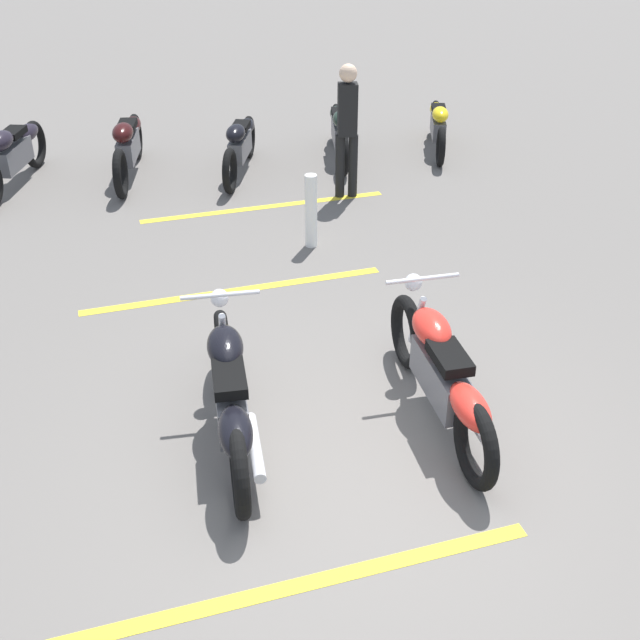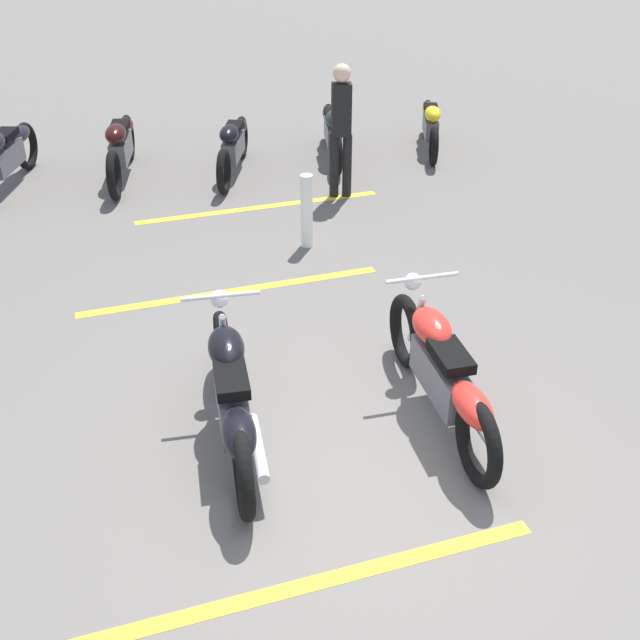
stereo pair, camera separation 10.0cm
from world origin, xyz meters
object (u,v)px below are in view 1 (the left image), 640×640
(motorcycle_row_center, at_px, (240,144))
(motorcycle_row_right, at_px, (128,144))
(motorcycle_row_far_left, at_px, (438,124))
(motorcycle_bright_foreground, at_px, (442,374))
(motorcycle_row_left, at_px, (340,130))
(motorcycle_row_far_right, at_px, (13,153))
(bystander_near_row, at_px, (347,125))
(bollard_post, at_px, (311,211))
(motorcycle_dark_foreground, at_px, (230,395))

(motorcycle_row_center, relative_size, motorcycle_row_right, 0.90)
(motorcycle_row_center, bearing_deg, motorcycle_row_far_left, 114.43)
(motorcycle_bright_foreground, bearing_deg, motorcycle_row_left, -7.03)
(motorcycle_row_far_right, bearing_deg, bystander_near_row, 88.37)
(motorcycle_row_left, distance_m, bollard_post, 3.08)
(motorcycle_row_left, bearing_deg, motorcycle_row_right, -78.93)
(motorcycle_bright_foreground, xyz_separation_m, motorcycle_row_far_left, (6.31, -2.20, -0.07))
(motorcycle_row_center, distance_m, motorcycle_row_far_right, 3.07)
(motorcycle_row_center, xyz_separation_m, bystander_near_row, (-1.18, -1.25, 0.55))
(motorcycle_row_left, bearing_deg, motorcycle_row_far_left, 99.00)
(motorcycle_row_far_right, bearing_deg, motorcycle_row_left, 107.87)
(motorcycle_dark_foreground, relative_size, motorcycle_row_center, 1.14)
(motorcycle_row_center, bearing_deg, bystander_near_row, 64.69)
(motorcycle_row_left, height_order, motorcycle_row_center, motorcycle_row_center)
(motorcycle_dark_foreground, relative_size, motorcycle_row_left, 1.12)
(motorcycle_row_far_left, bearing_deg, motorcycle_bright_foreground, -3.60)
(motorcycle_row_center, xyz_separation_m, motorcycle_row_far_right, (0.16, 3.06, 0.04))
(motorcycle_row_far_right, relative_size, bollard_post, 2.49)
(bystander_near_row, bearing_deg, motorcycle_bright_foreground, 3.09)
(motorcycle_dark_foreground, distance_m, bystander_near_row, 5.16)
(motorcycle_row_center, xyz_separation_m, motorcycle_row_right, (0.21, 1.54, 0.03))
(motorcycle_row_far_right, xyz_separation_m, bystander_near_row, (-1.33, -4.31, 0.51))
(motorcycle_row_right, distance_m, motorcycle_row_far_right, 1.52)
(motorcycle_row_right, xyz_separation_m, motorcycle_row_far_right, (-0.06, 1.52, 0.01))
(motorcycle_dark_foreground, bearing_deg, bystander_near_row, -21.65)
(motorcycle_row_far_right, bearing_deg, motorcycle_row_center, 102.61)
(motorcycle_row_right, distance_m, bollard_post, 3.44)
(motorcycle_row_far_right, height_order, bystander_near_row, bystander_near_row)
(motorcycle_row_left, xyz_separation_m, bollard_post, (-2.90, 1.02, 0.02))
(motorcycle_row_right, bearing_deg, motorcycle_row_far_left, 99.74)
(motorcycle_row_center, height_order, motorcycle_row_far_right, motorcycle_row_far_right)
(motorcycle_row_center, height_order, bystander_near_row, bystander_near_row)
(motorcycle_bright_foreground, relative_size, motorcycle_row_far_left, 1.20)
(motorcycle_row_far_left, bearing_deg, motorcycle_row_right, -72.67)
(motorcycle_row_far_left, bearing_deg, motorcycle_row_far_right, -72.56)
(motorcycle_row_center, height_order, bollard_post, bollard_post)
(bollard_post, bearing_deg, motorcycle_row_far_left, -41.30)
(motorcycle_bright_foreground, height_order, motorcycle_row_left, motorcycle_bright_foreground)
(bollard_post, bearing_deg, motorcycle_bright_foreground, -173.95)
(bollard_post, bearing_deg, motorcycle_row_center, 11.01)
(motorcycle_row_far_right, relative_size, bystander_near_row, 1.26)
(motorcycle_row_left, xyz_separation_m, motorcycle_row_center, (-0.34, 1.52, 0.00))
(motorcycle_bright_foreground, bearing_deg, motorcycle_row_right, 20.20)
(bollard_post, bearing_deg, motorcycle_row_far_right, 52.66)
(motorcycle_row_right, bearing_deg, motorcycle_row_center, 90.10)
(motorcycle_row_far_left, distance_m, motorcycle_row_center, 3.08)
(motorcycle_row_far_left, xyz_separation_m, motorcycle_row_center, (-0.35, 3.06, 0.03))
(motorcycle_bright_foreground, height_order, bystander_near_row, bystander_near_row)
(motorcycle_row_far_left, bearing_deg, motorcycle_dark_foreground, -16.14)
(motorcycle_bright_foreground, height_order, motorcycle_row_far_right, motorcycle_bright_foreground)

